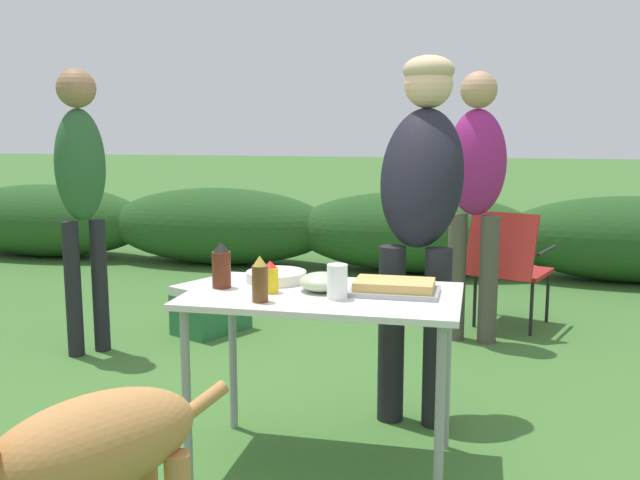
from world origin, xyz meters
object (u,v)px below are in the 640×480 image
at_px(standing_person_in_olive_jacket, 476,181).
at_px(cooler_box, 211,307).
at_px(beer_bottle, 260,280).
at_px(camp_chair_green_behind_table, 508,263).
at_px(paper_cup_stack, 337,282).
at_px(dog, 75,461).
at_px(plate_stack, 276,277).
at_px(standing_person_in_gray_fleece, 81,180).
at_px(food_tray, 394,287).
at_px(folding_table, 323,311).
at_px(mixing_bowl, 322,282).
at_px(bbq_sauce_bottle, 221,266).
at_px(mustard_bottle, 270,277).
at_px(standing_person_in_navy_coat, 421,194).

relative_size(standing_person_in_olive_jacket, cooler_box, 3.06).
xyz_separation_m(beer_bottle, camp_chair_green_behind_table, (1.02, 2.48, -0.36)).
bearing_deg(beer_bottle, standing_person_in_olive_jacket, 69.79).
xyz_separation_m(paper_cup_stack, dog, (-0.53, -1.02, -0.31)).
xyz_separation_m(plate_stack, standing_person_in_olive_jacket, (0.82, 1.77, 0.29)).
bearing_deg(standing_person_in_gray_fleece, food_tray, -79.76).
relative_size(paper_cup_stack, dog, 0.16).
xyz_separation_m(folding_table, standing_person_in_gray_fleece, (-1.75, 1.14, 0.42)).
relative_size(plate_stack, beer_bottle, 1.44).
bearing_deg(dog, mixing_bowl, -78.65).
bearing_deg(cooler_box, bbq_sauce_bottle, 48.48).
xyz_separation_m(paper_cup_stack, mustard_bottle, (-0.29, 0.05, -0.01)).
height_order(folding_table, bbq_sauce_bottle, bbq_sauce_bottle).
height_order(mixing_bowl, bbq_sauce_bottle, bbq_sauce_bottle).
bearing_deg(food_tray, dog, -122.41).
distance_m(mustard_bottle, bbq_sauce_bottle, 0.23).
bearing_deg(cooler_box, food_tray, 66.11).
height_order(plate_stack, standing_person_in_olive_jacket, standing_person_in_olive_jacket).
bearing_deg(folding_table, standing_person_in_olive_jacket, 73.33).
height_order(dog, cooler_box, dog).
height_order(plate_stack, cooler_box, plate_stack).
bearing_deg(food_tray, standing_person_in_gray_fleece, 151.70).
height_order(bbq_sauce_bottle, camp_chair_green_behind_table, bbq_sauce_bottle).
bearing_deg(standing_person_in_gray_fleece, cooler_box, -4.74).
bearing_deg(beer_bottle, paper_cup_stack, 21.47).
xyz_separation_m(food_tray, beer_bottle, (-0.49, -0.24, 0.06)).
bearing_deg(paper_cup_stack, standing_person_in_navy_coat, 70.45).
xyz_separation_m(folding_table, standing_person_in_navy_coat, (0.33, 0.64, 0.43)).
relative_size(dog, cooler_box, 1.55).
height_order(paper_cup_stack, camp_chair_green_behind_table, paper_cup_stack).
xyz_separation_m(plate_stack, standing_person_in_navy_coat, (0.58, 0.49, 0.33)).
relative_size(beer_bottle, standing_person_in_navy_coat, 0.10).
xyz_separation_m(food_tray, plate_stack, (-0.52, 0.11, -0.00)).
height_order(paper_cup_stack, dog, paper_cup_stack).
height_order(folding_table, standing_person_in_gray_fleece, standing_person_in_gray_fleece).
bearing_deg(food_tray, folding_table, -170.90).
height_order(mustard_bottle, camp_chair_green_behind_table, mustard_bottle).
xyz_separation_m(folding_table, camp_chair_green_behind_table, (0.82, 2.28, -0.20)).
relative_size(food_tray, mixing_bowl, 1.88).
xyz_separation_m(food_tray, dog, (-0.73, -1.16, -0.26)).
distance_m(plate_stack, dog, 1.31).
xyz_separation_m(mixing_bowl, standing_person_in_navy_coat, (0.35, 0.61, 0.31)).
bearing_deg(beer_bottle, dog, -105.12).
bearing_deg(bbq_sauce_bottle, food_tray, 3.93).
xyz_separation_m(mustard_bottle, cooler_box, (-0.96, 1.79, -0.63)).
relative_size(standing_person_in_navy_coat, standing_person_in_olive_jacket, 1.00).
bearing_deg(standing_person_in_navy_coat, folding_table, -112.43).
height_order(standing_person_in_navy_coat, dog, standing_person_in_navy_coat).
relative_size(paper_cup_stack, beer_bottle, 0.76).
height_order(plate_stack, dog, plate_stack).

